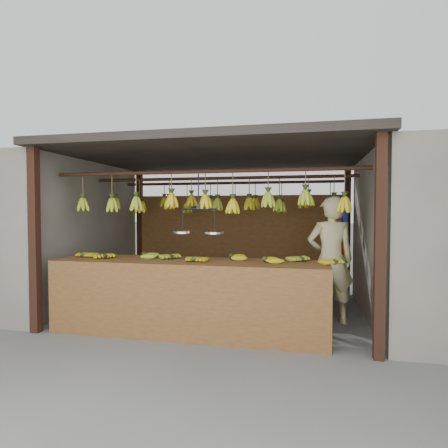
# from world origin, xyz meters

# --- Properties ---
(ground) EXTENTS (80.00, 80.00, 0.00)m
(ground) POSITION_xyz_m (0.00, 0.00, 0.00)
(ground) COLOR #5B5B57
(stall) EXTENTS (4.30, 3.30, 2.40)m
(stall) POSITION_xyz_m (0.00, 0.33, 1.97)
(stall) COLOR black
(stall) RESTS_ON ground
(neighbor_left) EXTENTS (3.00, 3.00, 2.30)m
(neighbor_left) POSITION_xyz_m (-3.60, 0.00, 1.15)
(neighbor_left) COLOR slate
(neighbor_left) RESTS_ON ground
(counter) EXTENTS (3.58, 0.77, 0.96)m
(counter) POSITION_xyz_m (-0.13, -1.22, 0.71)
(counter) COLOR brown
(counter) RESTS_ON ground
(hanging_bananas) EXTENTS (3.61, 2.16, 0.39)m
(hanging_bananas) POSITION_xyz_m (0.00, 0.00, 1.61)
(hanging_bananas) COLOR #92A523
(hanging_bananas) RESTS_ON ground
(balance_scale) EXTENTS (0.67, 0.27, 0.78)m
(balance_scale) POSITION_xyz_m (-0.04, -1.00, 1.28)
(balance_scale) COLOR black
(balance_scale) RESTS_ON ground
(vendor) EXTENTS (0.69, 0.52, 1.71)m
(vendor) POSITION_xyz_m (1.60, -0.31, 0.85)
(vendor) COLOR beige
(vendor) RESTS_ON ground
(bag_bundles) EXTENTS (0.08, 0.26, 1.18)m
(bag_bundles) POSITION_xyz_m (1.94, 1.35, 0.99)
(bag_bundles) COLOR #1426BF
(bag_bundles) RESTS_ON ground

